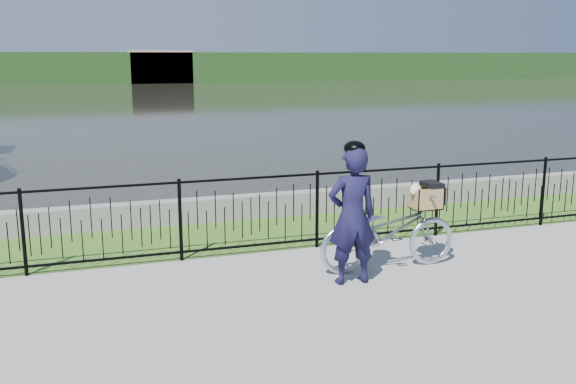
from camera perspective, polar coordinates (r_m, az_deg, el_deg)
name	(u,v)px	position (r m, az deg, el deg)	size (l,w,h in m)	color
ground	(286,292)	(7.79, -0.16, -8.86)	(120.00, 120.00, 0.00)	gray
grass_strip	(235,235)	(10.17, -4.73, -3.82)	(60.00, 2.00, 0.01)	#3C641F
water	(115,102)	(40.08, -15.14, 7.73)	(120.00, 120.00, 0.00)	#27281E
quay_wall	(221,209)	(11.06, -5.97, -1.48)	(60.00, 0.30, 0.40)	slate
fence	(251,215)	(9.09, -3.31, -2.01)	(14.00, 0.06, 1.15)	black
far_treeline	(97,68)	(66.97, -16.63, 10.54)	(120.00, 6.00, 3.00)	#20431A
far_building_right	(160,67)	(65.95, -11.28, 10.87)	(6.00, 3.00, 3.20)	#A99788
bicycle_rig	(389,231)	(8.56, 8.98, -3.43)	(1.93, 0.67, 1.15)	#B8BCC5
cyclist	(352,214)	(7.88, 5.72, -1.97)	(0.64, 0.43, 1.78)	black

